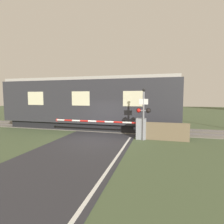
# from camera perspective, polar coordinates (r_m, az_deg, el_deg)

# --- Properties ---
(ground_plane) EXTENTS (80.00, 80.00, 0.00)m
(ground_plane) POSITION_cam_1_polar(r_m,az_deg,el_deg) (11.04, -5.37, -8.88)
(ground_plane) COLOR #475638
(track_bed) EXTENTS (36.00, 3.20, 0.13)m
(track_bed) POSITION_cam_1_polar(r_m,az_deg,el_deg) (14.44, -0.33, -5.44)
(track_bed) COLOR slate
(track_bed) RESTS_ON ground_plane
(train) EXTENTS (14.43, 3.21, 4.17)m
(train) POSITION_cam_1_polar(r_m,az_deg,el_deg) (14.83, -7.57, 2.98)
(train) COLOR black
(train) RESTS_ON ground_plane
(crossing_barrier) EXTENTS (6.31, 0.44, 1.31)m
(crossing_barrier) POSITION_cam_1_polar(r_m,az_deg,el_deg) (11.13, 6.86, -4.99)
(crossing_barrier) COLOR gray
(crossing_barrier) RESTS_ON ground_plane
(signal_post) EXTENTS (0.87, 0.26, 3.13)m
(signal_post) POSITION_cam_1_polar(r_m,az_deg,el_deg) (10.66, 10.22, 0.30)
(signal_post) COLOR gray
(signal_post) RESTS_ON ground_plane
(roadside_fence) EXTENTS (2.86, 0.06, 1.10)m
(roadside_fence) POSITION_cam_1_polar(r_m,az_deg,el_deg) (11.04, 16.67, -6.15)
(roadside_fence) COLOR #726047
(roadside_fence) RESTS_ON ground_plane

